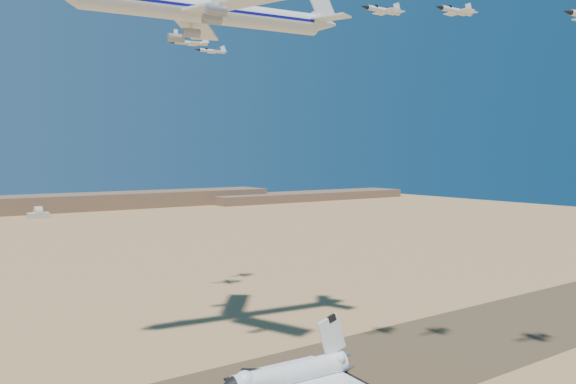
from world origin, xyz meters
TOP-DOWN VIEW (x-y plane):
  - ridgeline at (65.32, 527.31)m, footprint 960.00×90.00m
  - shuttle at (8.14, -2.95)m, footprint 39.36×25.25m
  - carrier_747 at (2.11, 34.13)m, footprint 85.23×65.27m
  - chase_jet_a at (33.50, -8.73)m, footprint 13.72×7.30m
  - chase_jet_b at (48.24, -20.14)m, footprint 14.09×7.45m
  - chase_jet_d at (23.88, 87.44)m, footprint 15.79×9.21m
  - chase_jet_e at (37.96, 96.60)m, footprint 14.29×7.68m

SIDE VIEW (x-z plane):
  - shuttle at x=8.14m, z-range -4.48..14.90m
  - ridgeline at x=65.32m, z-range -1.37..16.63m
  - chase_jet_b at x=48.24m, z-range 96.48..99.99m
  - chase_jet_a at x=33.50m, z-range 96.90..100.31m
  - carrier_747 at x=2.11m, z-range 92.28..113.43m
  - chase_jet_e at x=37.96m, z-range 102.89..106.44m
  - chase_jet_d at x=23.88m, z-range 102.91..106.93m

